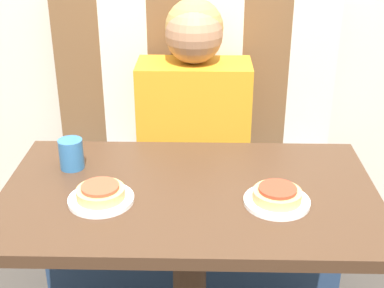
{
  "coord_description": "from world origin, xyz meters",
  "views": [
    {
      "loc": [
        0.04,
        -1.28,
        1.52
      ],
      "look_at": [
        0.0,
        0.31,
        0.77
      ],
      "focal_mm": 50.0,
      "sensor_mm": 36.0,
      "label": 1
    }
  ],
  "objects": [
    {
      "name": "plate_left",
      "position": [
        -0.23,
        -0.07,
        0.78
      ],
      "size": [
        0.17,
        0.17,
        0.01
      ],
      "color": "white",
      "rests_on": "dining_table"
    },
    {
      "name": "drinking_cup",
      "position": [
        -0.35,
        0.12,
        0.82
      ],
      "size": [
        0.07,
        0.07,
        0.09
      ],
      "color": "#2D669E",
      "rests_on": "dining_table"
    },
    {
      "name": "pizza_right",
      "position": [
        0.23,
        -0.07,
        0.81
      ],
      "size": [
        0.13,
        0.13,
        0.04
      ],
      "color": "tan",
      "rests_on": "plate_right"
    },
    {
      "name": "booth_backrest",
      "position": [
        0.0,
        0.84,
        0.83
      ],
      "size": [
        1.14,
        0.1,
        0.72
      ],
      "color": "brown",
      "rests_on": "booth_seat"
    },
    {
      "name": "pizza_left",
      "position": [
        -0.23,
        -0.07,
        0.81
      ],
      "size": [
        0.13,
        0.13,
        0.04
      ],
      "color": "tan",
      "rests_on": "plate_left"
    },
    {
      "name": "booth_seat",
      "position": [
        0.0,
        0.63,
        0.24
      ],
      "size": [
        1.14,
        0.53,
        0.47
      ],
      "color": "navy",
      "rests_on": "ground_plane"
    },
    {
      "name": "dining_table",
      "position": [
        0.0,
        0.0,
        0.66
      ],
      "size": [
        1.04,
        0.61,
        0.78
      ],
      "color": "#422B1C",
      "rests_on": "ground_plane"
    },
    {
      "name": "person",
      "position": [
        0.0,
        0.63,
        0.82
      ],
      "size": [
        0.43,
        0.24,
        0.71
      ],
      "color": "orange",
      "rests_on": "booth_seat"
    },
    {
      "name": "plate_right",
      "position": [
        0.23,
        -0.07,
        0.78
      ],
      "size": [
        0.17,
        0.17,
        0.01
      ],
      "color": "white",
      "rests_on": "dining_table"
    }
  ]
}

